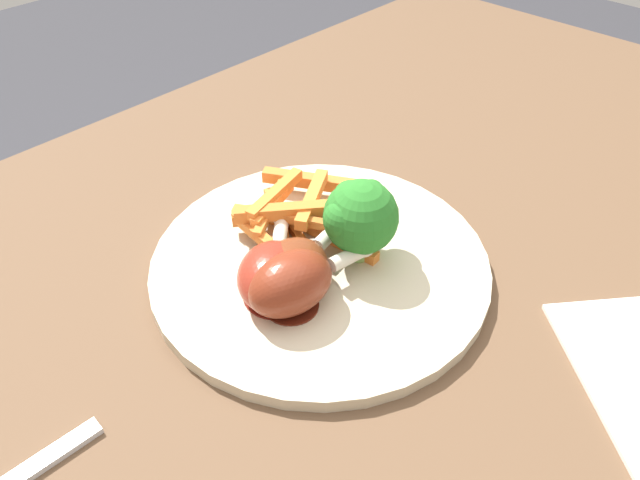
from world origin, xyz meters
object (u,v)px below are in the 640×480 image
at_px(carrot_fries_pile, 294,213).
at_px(dinner_plate, 320,263).
at_px(broccoli_floret_front, 360,215).
at_px(chicken_drumstick_extra, 293,268).
at_px(chicken_drumstick_far, 295,281).
at_px(chicken_drumstick_near, 275,273).
at_px(dining_table, 371,335).

bearing_deg(carrot_fries_pile, dinner_plate, -107.05).
relative_size(broccoli_floret_front, carrot_fries_pile, 0.49).
xyz_separation_m(dinner_plate, broccoli_floret_front, (0.02, -0.02, 0.05)).
distance_m(broccoli_floret_front, chicken_drumstick_extra, 0.07).
distance_m(carrot_fries_pile, chicken_drumstick_far, 0.09).
xyz_separation_m(chicken_drumstick_near, chicken_drumstick_far, (0.00, -0.02, 0.00)).
relative_size(dinner_plate, broccoli_floret_front, 3.86).
bearing_deg(chicken_drumstick_near, chicken_drumstick_extra, -24.87).
distance_m(dining_table, chicken_drumstick_near, 0.16).
bearing_deg(broccoli_floret_front, dining_table, -38.34).
bearing_deg(dining_table, chicken_drumstick_far, 173.72).
relative_size(dinner_plate, chicken_drumstick_near, 2.55).
height_order(chicken_drumstick_far, chicken_drumstick_extra, chicken_drumstick_far).
relative_size(carrot_fries_pile, chicken_drumstick_near, 1.35).
bearing_deg(chicken_drumstick_extra, chicken_drumstick_far, -129.48).
relative_size(carrot_fries_pile, chicken_drumstick_far, 1.25).
bearing_deg(dining_table, broccoli_floret_front, 141.66).
height_order(dinner_plate, chicken_drumstick_near, chicken_drumstick_near).
bearing_deg(chicken_drumstick_far, broccoli_floret_front, 0.91).
height_order(dining_table, chicken_drumstick_far, chicken_drumstick_far).
xyz_separation_m(chicken_drumstick_near, chicken_drumstick_extra, (0.01, -0.01, -0.00)).
distance_m(dining_table, chicken_drumstick_far, 0.16).
xyz_separation_m(carrot_fries_pile, chicken_drumstick_extra, (-0.05, -0.05, 0.00)).
distance_m(dinner_plate, chicken_drumstick_far, 0.06).
distance_m(chicken_drumstick_near, chicken_drumstick_far, 0.02).
height_order(dining_table, carrot_fries_pile, carrot_fries_pile).
bearing_deg(dining_table, dinner_plate, 140.20).
bearing_deg(broccoli_floret_front, chicken_drumstick_near, 166.17).
distance_m(dining_table, dinner_plate, 0.11).
relative_size(dining_table, carrot_fries_pile, 8.33).
xyz_separation_m(dining_table, chicken_drumstick_near, (-0.09, 0.03, 0.13)).
bearing_deg(chicken_drumstick_near, broccoli_floret_front, -13.83).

